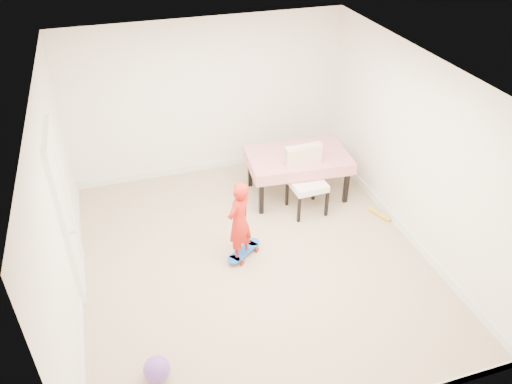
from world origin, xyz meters
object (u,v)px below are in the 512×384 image
object	(u,v)px
child	(239,224)
balloon	(157,369)
dining_table	(297,174)
dining_chair	(308,182)
skateboard	(244,253)

from	to	relation	value
child	balloon	distance (m)	2.11
dining_table	child	distance (m)	1.80
dining_chair	skateboard	world-z (taller)	dining_chair
skateboard	dining_table	bearing A→B (deg)	7.56
dining_chair	child	size ratio (longest dim) A/B	0.88
balloon	skateboard	bearing A→B (deg)	48.55
skateboard	balloon	world-z (taller)	balloon
dining_table	dining_chair	distance (m)	0.50
balloon	child	bearing A→B (deg)	49.40
child	balloon	xyz separation A→B (m)	(-1.34, -1.56, -0.44)
balloon	dining_chair	bearing A→B (deg)	41.56
skateboard	child	xyz separation A→B (m)	(-0.06, -0.02, 0.53)
dining_table	skateboard	bearing A→B (deg)	-131.16
dining_table	skateboard	distance (m)	1.76
skateboard	balloon	bearing A→B (deg)	-168.14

